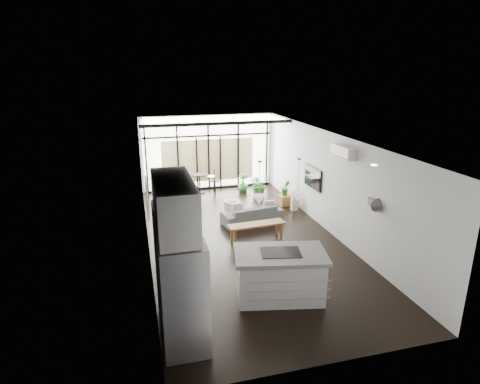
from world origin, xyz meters
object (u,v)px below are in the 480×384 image
console_bench (257,232)px  pouf (232,207)px  fridge (183,295)px  milk_can (295,203)px  tv (313,177)px  island (280,275)px  sofa (252,211)px

console_bench → pouf: (-0.14, 2.20, -0.04)m
fridge → milk_can: (4.33, 5.76, -0.70)m
tv → console_bench: bearing=-150.4°
fridge → console_bench: 4.50m
console_bench → pouf: size_ratio=2.91×
island → console_bench: island is taller
island → sofa: size_ratio=1.00×
island → pouf: bearing=99.2°
island → tv: 4.75m
sofa → milk_can: bearing=-167.1°
pouf → tv: tv is taller
sofa → pouf: bearing=-75.0°
fridge → tv: bearing=47.5°
pouf → console_bench: bearing=-86.4°
island → milk_can: 5.30m
fridge → console_bench: bearing=57.2°
sofa → console_bench: (-0.26, -1.33, -0.11)m
fridge → sofa: 5.76m
milk_can → pouf: bearing=175.1°
fridge → milk_can: size_ratio=3.81×
milk_can → tv: 1.34m
island → pouf: 4.96m
tv → sofa: bearing=176.4°
console_bench → tv: bearing=25.4°
console_bench → pouf: console_bench is taller
pouf → milk_can: 2.07m
island → milk_can: island is taller
island → console_bench: bearing=94.3°
milk_can → island: bearing=-115.6°
sofa → pouf: 0.97m
pouf → tv: (2.27, -0.99, 1.09)m
sofa → console_bench: size_ratio=1.17×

